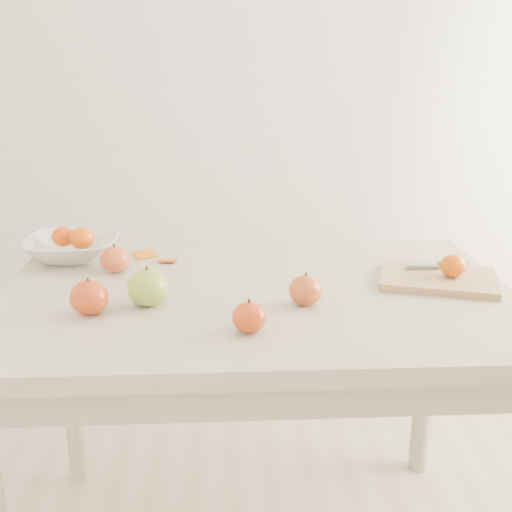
{
  "coord_description": "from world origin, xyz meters",
  "views": [
    {
      "loc": [
        -0.08,
        -1.41,
        1.28
      ],
      "look_at": [
        0.0,
        0.05,
        0.82
      ],
      "focal_mm": 45.0,
      "sensor_mm": 36.0,
      "label": 1
    }
  ],
  "objects": [
    {
      "name": "table",
      "position": [
        0.0,
        0.0,
        0.65
      ],
      "size": [
        1.2,
        0.8,
        0.75
      ],
      "color": "beige",
      "rests_on": "ground"
    },
    {
      "name": "cutting_board",
      "position": [
        0.44,
        0.04,
        0.76
      ],
      "size": [
        0.32,
        0.27,
        0.02
      ],
      "primitive_type": "cube",
      "rotation": [
        0.0,
        0.0,
        -0.3
      ],
      "color": "tan",
      "rests_on": "table"
    },
    {
      "name": "board_tangerine",
      "position": [
        0.47,
        0.03,
        0.8
      ],
      "size": [
        0.06,
        0.06,
        0.05
      ],
      "primitive_type": "ellipsoid",
      "color": "#CF4507",
      "rests_on": "cutting_board"
    },
    {
      "name": "fruit_bowl",
      "position": [
        -0.48,
        0.28,
        0.78
      ],
      "size": [
        0.25,
        0.25,
        0.06
      ],
      "primitive_type": "imported",
      "color": "silver",
      "rests_on": "table"
    },
    {
      "name": "bowl_tangerine_near",
      "position": [
        -0.51,
        0.29,
        0.81
      ],
      "size": [
        0.06,
        0.06,
        0.05
      ],
      "primitive_type": "ellipsoid",
      "color": "#E14D07",
      "rests_on": "fruit_bowl"
    },
    {
      "name": "bowl_tangerine_far",
      "position": [
        -0.45,
        0.26,
        0.81
      ],
      "size": [
        0.07,
        0.07,
        0.06
      ],
      "primitive_type": "ellipsoid",
      "color": "#DD5307",
      "rests_on": "fruit_bowl"
    },
    {
      "name": "orange_peel_a",
      "position": [
        -0.29,
        0.28,
        0.75
      ],
      "size": [
        0.07,
        0.07,
        0.01
      ],
      "primitive_type": "cube",
      "rotation": [
        0.21,
        0.0,
        0.59
      ],
      "color": "#CA640E",
      "rests_on": "table"
    },
    {
      "name": "orange_peel_b",
      "position": [
        -0.23,
        0.23,
        0.75
      ],
      "size": [
        0.05,
        0.04,
        0.01
      ],
      "primitive_type": "cube",
      "rotation": [
        -0.14,
        0.0,
        -0.09
      ],
      "color": "#D74C0F",
      "rests_on": "table"
    },
    {
      "name": "paring_knife",
      "position": [
        0.49,
        0.11,
        0.78
      ],
      "size": [
        0.17,
        0.05,
        0.01
      ],
      "color": "silver",
      "rests_on": "cutting_board"
    },
    {
      "name": "apple_green",
      "position": [
        -0.24,
        -0.08,
        0.79
      ],
      "size": [
        0.09,
        0.09,
        0.08
      ],
      "primitive_type": "ellipsoid",
      "color": "olive",
      "rests_on": "table"
    },
    {
      "name": "apple_red_c",
      "position": [
        -0.03,
        -0.23,
        0.78
      ],
      "size": [
        0.07,
        0.07,
        0.06
      ],
      "primitive_type": "ellipsoid",
      "color": "#9A1D0B",
      "rests_on": "table"
    },
    {
      "name": "apple_red_d",
      "position": [
        -0.36,
        -0.12,
        0.79
      ],
      "size": [
        0.08,
        0.08,
        0.07
      ],
      "primitive_type": "ellipsoid",
      "color": "maroon",
      "rests_on": "table"
    },
    {
      "name": "apple_red_e",
      "position": [
        0.1,
        -0.09,
        0.78
      ],
      "size": [
        0.07,
        0.07,
        0.07
      ],
      "primitive_type": "ellipsoid",
      "color": "maroon",
      "rests_on": "table"
    },
    {
      "name": "apple_red_a",
      "position": [
        -0.35,
        0.16,
        0.78
      ],
      "size": [
        0.07,
        0.07,
        0.07
      ],
      "primitive_type": "ellipsoid",
      "color": "#A71C21",
      "rests_on": "table"
    }
  ]
}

